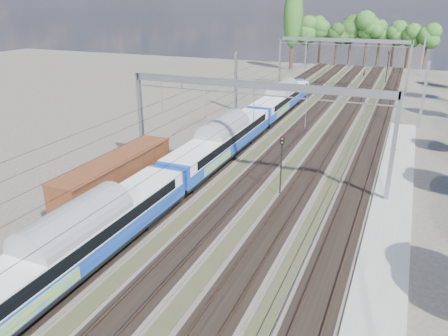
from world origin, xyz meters
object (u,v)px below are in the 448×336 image
at_px(signal_far, 388,62).
at_px(freight_boxcar, 116,175).
at_px(worker, 364,73).
at_px(signal_near, 282,159).
at_px(emu_train, 221,137).

bearing_deg(signal_far, freight_boxcar, -118.65).
bearing_deg(freight_boxcar, signal_far, 75.87).
height_order(worker, signal_near, signal_near).
xyz_separation_m(signal_near, signal_far, (4.35, 59.91, 0.80)).
bearing_deg(emu_train, signal_near, -35.11).
bearing_deg(signal_near, freight_boxcar, -136.71).
height_order(freight_boxcar, signal_far, signal_far).
height_order(signal_near, signal_far, signal_far).
bearing_deg(emu_train, freight_boxcar, -111.91).
relative_size(worker, signal_far, 0.25).
relative_size(emu_train, signal_far, 10.18).
relative_size(freight_boxcar, worker, 8.27).
bearing_deg(freight_boxcar, signal_near, 25.42).
xyz_separation_m(worker, signal_near, (0.47, -66.18, 2.44)).
bearing_deg(worker, emu_train, 164.87).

